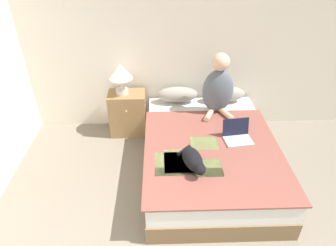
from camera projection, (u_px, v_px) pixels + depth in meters
The scene contains 9 objects.
wall_back at pixel (180, 41), 3.94m from camera, with size 5.18×0.05×2.55m.
bed at pixel (208, 155), 3.60m from camera, with size 1.51×2.07×0.48m.
pillow_near at pixel (177, 94), 4.14m from camera, with size 0.56×0.23×0.22m.
pillow_far at pixel (225, 94), 4.16m from camera, with size 0.56×0.23×0.22m.
person_sitting at pixel (218, 87), 3.79m from camera, with size 0.40×0.39×0.80m.
cat_tabby at pixel (193, 160), 3.02m from camera, with size 0.28×0.55×0.18m.
laptop_open at pixel (237, 136), 3.43m from camera, with size 0.34×0.29×0.22m.
nightstand at pixel (128, 113), 4.24m from camera, with size 0.50×0.37×0.63m.
table_lamp at pixel (120, 73), 3.90m from camera, with size 0.32×0.32×0.42m.
Camera 1 is at (-0.29, -0.24, 2.55)m, focal length 32.00 mm.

